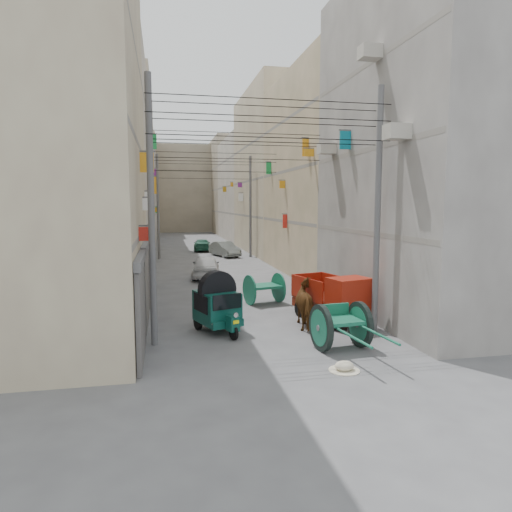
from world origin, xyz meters
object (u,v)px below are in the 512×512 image
object	(u,v)px
auto_rickshaw	(217,304)
distant_car_white	(206,267)
distant_car_green	(202,245)
second_cart	(264,288)
tonga_cart	(341,325)
distant_car_grey	(225,249)
mini_truck	(336,300)
feed_sack	(344,366)
horse	(309,304)

from	to	relation	value
auto_rickshaw	distant_car_white	size ratio (longest dim) A/B	0.60
distant_car_white	distant_car_green	xyz separation A→B (m)	(1.08, 15.28, -0.12)
second_cart	tonga_cart	bearing A→B (deg)	-95.94
tonga_cart	distant_car_grey	world-z (taller)	tonga_cart
distant_car_white	distant_car_grey	bearing A→B (deg)	-96.73
mini_truck	distant_car_green	world-z (taller)	mini_truck
tonga_cart	distant_car_green	world-z (taller)	tonga_cart
second_cart	feed_sack	world-z (taller)	second_cart
auto_rickshaw	second_cart	xyz separation A→B (m)	(2.46, 3.88, -0.24)
auto_rickshaw	feed_sack	xyz separation A→B (m)	(2.76, -4.27, -0.80)
second_cart	distant_car_white	size ratio (longest dim) A/B	0.45
second_cart	horse	size ratio (longest dim) A/B	0.88
auto_rickshaw	feed_sack	distance (m)	5.14
auto_rickshaw	distant_car_green	xyz separation A→B (m)	(1.73, 26.46, -0.39)
distant_car_white	distant_car_green	world-z (taller)	distant_car_white
horse	distant_car_green	size ratio (longest dim) A/B	0.53
auto_rickshaw	second_cart	world-z (taller)	auto_rickshaw
tonga_cart	distant_car_white	distance (m)	14.00
tonga_cart	feed_sack	xyz separation A→B (m)	(-0.58, -1.70, -0.59)
horse	distant_car_green	world-z (taller)	horse
second_cart	feed_sack	size ratio (longest dim) A/B	3.43
feed_sack	distant_car_green	distance (m)	30.75
feed_sack	distant_car_grey	size ratio (longest dim) A/B	0.14
tonga_cart	second_cart	world-z (taller)	tonga_cart
second_cart	distant_car_white	xyz separation A→B (m)	(-1.81, 7.30, -0.03)
mini_truck	distant_car_white	xyz separation A→B (m)	(-3.61, 11.00, -0.19)
tonga_cart	distant_car_green	xyz separation A→B (m)	(-1.61, 29.02, -0.18)
mini_truck	distant_car_green	distance (m)	26.41
distant_car_white	feed_sack	bearing A→B (deg)	104.36
distant_car_white	auto_rickshaw	bearing A→B (deg)	93.26
auto_rickshaw	mini_truck	xyz separation A→B (m)	(4.27, 0.18, -0.08)
distant_car_grey	distant_car_green	xyz separation A→B (m)	(-1.41, 4.77, -0.07)
second_cart	distant_car_white	bearing A→B (deg)	90.21
second_cart	auto_rickshaw	bearing A→B (deg)	-136.06
mini_truck	distant_car_green	bearing A→B (deg)	80.26
second_cart	horse	distance (m)	4.00
tonga_cart	horse	bearing A→B (deg)	87.91
tonga_cart	feed_sack	size ratio (longest dim) A/B	6.26
mini_truck	horse	bearing A→B (deg)	176.45
distant_car_green	feed_sack	bearing A→B (deg)	96.53
second_cart	feed_sack	bearing A→B (deg)	-101.61
tonga_cart	second_cart	xyz separation A→B (m)	(-0.88, 6.44, -0.03)
tonga_cart	horse	size ratio (longest dim) A/B	1.62
feed_sack	horse	world-z (taller)	horse
tonga_cart	horse	world-z (taller)	horse
distant_car_grey	distant_car_green	world-z (taller)	distant_car_grey
mini_truck	second_cart	bearing A→B (deg)	100.75
distant_car_grey	mini_truck	bearing A→B (deg)	-104.97
mini_truck	tonga_cart	bearing A→B (deg)	-123.99
mini_truck	second_cart	distance (m)	4.12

